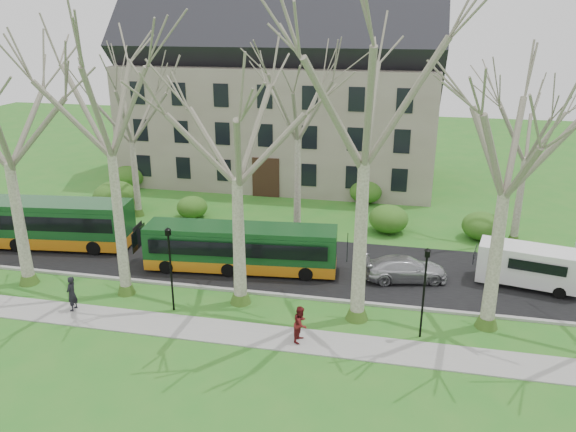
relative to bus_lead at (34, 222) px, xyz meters
The scene contains 15 objects.
ground 18.48m from the bus_lead, 15.58° to the right, with size 120.00×120.00×0.00m, color #297621.
sidewalk 19.30m from the bus_lead, 22.77° to the right, with size 70.00×2.00×0.06m, color gray.
road 17.82m from the bus_lead, ahead, with size 80.00×8.00×0.06m, color black.
curb 18.13m from the bus_lead, 11.00° to the right, with size 80.00×0.25×0.14m, color #A5A39E.
building 23.30m from the bus_lead, 58.36° to the left, with size 26.50×12.20×16.00m.
tree_row_verge 19.12m from the bus_lead, 14.68° to the right, with size 49.00×7.00×14.00m.
tree_row_far 18.04m from the bus_lead, 20.25° to the left, with size 33.00×7.00×12.00m.
lamp_row 18.74m from the bus_lead, 18.53° to the right, with size 36.22×0.22×4.30m.
hedges 15.91m from the bus_lead, 34.70° to the left, with size 30.60×8.60×2.00m.
bus_lead is the anchor object (origin of this frame).
bus_follow 13.77m from the bus_lead, ahead, with size 10.82×2.25×2.71m, color #13441C, non-canonical shape.
sedan 23.00m from the bus_lead, ahead, with size 1.84×4.53×1.31m, color #A9A9AE.
van_a 29.38m from the bus_lead, ahead, with size 5.10×1.85×2.23m, color white, non-canonical shape.
pedestrian_a 9.90m from the bus_lead, 45.62° to the right, with size 0.65×0.43×1.79m, color black.
pedestrian_b 19.94m from the bus_lead, 22.05° to the right, with size 0.83×0.65×1.70m, color maroon.
Camera 1 is at (4.70, -24.05, 13.87)m, focal length 35.00 mm.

